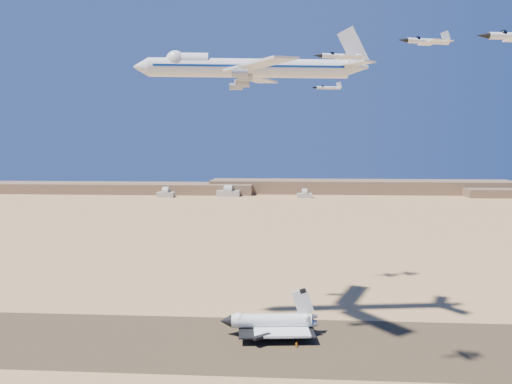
# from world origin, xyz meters

# --- Properties ---
(ground) EXTENTS (1200.00, 1200.00, 0.00)m
(ground) POSITION_xyz_m (0.00, 0.00, 0.00)
(ground) COLOR tan
(ground) RESTS_ON ground
(runway) EXTENTS (600.00, 50.00, 0.06)m
(runway) POSITION_xyz_m (0.00, 0.00, 0.03)
(runway) COLOR #483824
(runway) RESTS_ON ground
(ridgeline) EXTENTS (960.00, 90.00, 18.00)m
(ridgeline) POSITION_xyz_m (65.32, 527.31, 7.63)
(ridgeline) COLOR #7F6546
(ridgeline) RESTS_ON ground
(hangars) EXTENTS (200.50, 29.50, 30.00)m
(hangars) POSITION_xyz_m (-64.00, 478.43, 4.83)
(hangars) COLOR #BBB7A5
(hangars) RESTS_ON ground
(shuttle) EXTENTS (35.29, 23.68, 17.34)m
(shuttle) POSITION_xyz_m (14.08, 8.32, 4.66)
(shuttle) COLOR silver
(shuttle) RESTS_ON runway
(carrier_747) EXTENTS (86.60, 66.28, 21.50)m
(carrier_747) POSITION_xyz_m (3.15, 18.13, 96.49)
(carrier_747) COLOR silver
(crew_a) EXTENTS (0.45, 0.67, 1.80)m
(crew_a) POSITION_xyz_m (18.21, 3.89, 0.96)
(crew_a) COLOR orange
(crew_a) RESTS_ON runway
(crew_b) EXTENTS (0.48, 0.83, 1.69)m
(crew_b) POSITION_xyz_m (23.48, -1.73, 0.91)
(crew_b) COLOR orange
(crew_b) RESTS_ON runway
(crew_c) EXTENTS (1.25, 0.99, 1.90)m
(crew_c) POSITION_xyz_m (23.26, -2.64, 1.01)
(crew_c) COLOR orange
(crew_c) RESTS_ON runway
(chase_jet_a) EXTENTS (14.07, 8.06, 3.56)m
(chase_jet_a) POSITION_xyz_m (34.24, -27.45, 92.55)
(chase_jet_a) COLOR silver
(chase_jet_b) EXTENTS (13.90, 8.08, 3.54)m
(chase_jet_b) POSITION_xyz_m (54.15, -38.02, 94.12)
(chase_jet_b) COLOR silver
(chase_jet_e) EXTENTS (13.77, 7.65, 3.44)m
(chase_jet_e) POSITION_xyz_m (25.25, 70.81, 100.71)
(chase_jet_e) COLOR silver
(chase_jet_f) EXTENTS (14.69, 8.29, 3.69)m
(chase_jet_f) POSITION_xyz_m (38.50, 75.76, 95.51)
(chase_jet_f) COLOR silver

